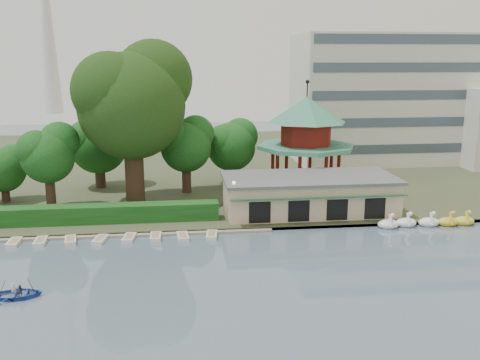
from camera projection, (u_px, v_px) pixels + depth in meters
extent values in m
plane|color=slate|center=(242.00, 312.00, 36.05)|extent=(220.00, 220.00, 0.00)
cube|color=#424930|center=(203.00, 163.00, 86.34)|extent=(220.00, 70.00, 0.40)
cube|color=gray|center=(221.00, 230.00, 52.76)|extent=(220.00, 0.60, 0.30)
cube|color=gray|center=(96.00, 235.00, 51.28)|extent=(34.00, 1.60, 0.24)
cube|color=beige|center=(309.00, 195.00, 58.02)|extent=(18.00, 8.00, 3.60)
cube|color=#595B5E|center=(309.00, 178.00, 57.58)|extent=(18.60, 8.60, 0.30)
cube|color=#194C2D|center=(319.00, 198.00, 53.68)|extent=(18.00, 1.59, 0.45)
cylinder|color=beige|center=(305.00, 184.00, 68.19)|extent=(10.40, 10.40, 1.20)
cylinder|color=#3C8166|center=(306.00, 147.00, 67.11)|extent=(12.40, 12.40, 0.50)
cylinder|color=maroon|center=(306.00, 134.00, 66.75)|extent=(6.40, 6.40, 2.80)
cone|color=#3C8166|center=(307.00, 110.00, 66.08)|extent=(10.00, 10.00, 3.20)
cylinder|color=black|center=(307.00, 89.00, 65.52)|extent=(0.16, 0.16, 1.80)
cube|color=silver|center=(389.00, 98.00, 85.61)|extent=(30.00, 14.00, 20.00)
cone|color=silver|center=(46.00, 13.00, 160.00)|extent=(6.00, 6.00, 60.00)
cube|color=#1B531B|center=(70.00, 215.00, 53.86)|extent=(30.00, 2.00, 1.80)
cylinder|color=black|center=(234.00, 203.00, 54.08)|extent=(0.12, 0.12, 4.00)
sphere|color=beige|center=(234.00, 183.00, 53.61)|extent=(0.36, 0.36, 0.36)
cylinder|color=#3A281C|center=(134.00, 164.00, 61.02)|extent=(2.16, 2.16, 8.96)
sphere|color=#1F3D13|center=(132.00, 106.00, 59.54)|extent=(12.02, 12.02, 12.02)
sphere|color=#1F3D13|center=(153.00, 79.00, 60.93)|extent=(9.01, 9.01, 9.01)
sphere|color=#1F3D13|center=(110.00, 90.00, 57.74)|extent=(8.41, 8.41, 8.41)
cylinder|color=#3A281C|center=(50.00, 188.00, 58.51)|extent=(1.04, 1.04, 4.77)
sphere|color=#1B531B|center=(48.00, 157.00, 57.72)|extent=(5.77, 5.77, 5.77)
sphere|color=#1B531B|center=(59.00, 141.00, 58.36)|extent=(4.33, 4.33, 4.33)
sphere|color=#1B531B|center=(36.00, 149.00, 56.83)|extent=(4.04, 4.04, 4.04)
cylinder|color=#3A281C|center=(5.00, 189.00, 61.88)|extent=(0.92, 0.92, 3.03)
sphere|color=#1B531B|center=(3.00, 170.00, 61.38)|extent=(5.10, 5.10, 5.10)
sphere|color=#1B531B|center=(14.00, 160.00, 62.02)|extent=(3.82, 3.82, 3.82)
cylinder|color=#3A281C|center=(186.00, 174.00, 66.08)|extent=(1.12, 1.12, 4.60)
sphere|color=#1B531B|center=(186.00, 147.00, 65.32)|extent=(6.20, 6.20, 6.20)
sphere|color=#1B531B|center=(195.00, 134.00, 66.03)|extent=(4.65, 4.65, 4.65)
sphere|color=#1B531B|center=(177.00, 140.00, 64.39)|extent=(4.34, 4.34, 4.34)
cylinder|color=#3A281C|center=(231.00, 169.00, 70.71)|extent=(1.15, 1.15, 4.00)
sphere|color=#1B531B|center=(231.00, 147.00, 70.05)|extent=(6.38, 6.38, 6.38)
sphere|color=#1B531B|center=(240.00, 136.00, 70.84)|extent=(4.78, 4.78, 4.78)
sphere|color=#1B531B|center=(223.00, 142.00, 69.12)|extent=(4.47, 4.47, 4.47)
cylinder|color=#3A281C|center=(100.00, 171.00, 68.69)|extent=(1.29, 1.29, 4.40)
sphere|color=#1B531B|center=(99.00, 145.00, 67.97)|extent=(7.18, 7.18, 7.18)
sphere|color=#1B531B|center=(110.00, 133.00, 68.86)|extent=(5.39, 5.39, 5.39)
sphere|color=#1B531B|center=(87.00, 140.00, 66.93)|extent=(5.03, 5.03, 5.03)
ellipsoid|color=white|center=(388.00, 224.00, 53.87)|extent=(2.16, 1.44, 0.99)
cylinder|color=white|center=(391.00, 221.00, 53.21)|extent=(0.26, 0.79, 1.29)
sphere|color=white|center=(392.00, 215.00, 52.78)|extent=(0.44, 0.44, 0.44)
ellipsoid|color=white|center=(406.00, 223.00, 54.39)|extent=(2.16, 1.44, 0.99)
cylinder|color=white|center=(409.00, 219.00, 53.74)|extent=(0.26, 0.79, 1.29)
sphere|color=white|center=(410.00, 214.00, 53.30)|extent=(0.44, 0.44, 0.44)
ellipsoid|color=white|center=(429.00, 222.00, 54.53)|extent=(2.16, 1.44, 0.99)
cylinder|color=white|center=(432.00, 219.00, 53.87)|extent=(0.26, 0.79, 1.29)
sphere|color=white|center=(434.00, 213.00, 53.44)|extent=(0.44, 0.44, 0.44)
ellipsoid|color=gold|center=(448.00, 222.00, 54.67)|extent=(2.16, 1.44, 0.99)
cylinder|color=gold|center=(451.00, 218.00, 54.02)|extent=(0.26, 0.79, 1.29)
sphere|color=gold|center=(453.00, 213.00, 53.58)|extent=(0.44, 0.44, 0.44)
ellipsoid|color=gold|center=(464.00, 221.00, 54.92)|extent=(2.16, 1.44, 0.99)
cylinder|color=gold|center=(467.00, 218.00, 54.27)|extent=(0.26, 0.79, 1.29)
sphere|color=gold|center=(469.00, 212.00, 53.83)|extent=(0.44, 0.44, 0.44)
cube|color=silver|center=(14.00, 242.00, 49.10)|extent=(1.00, 2.30, 0.36)
cube|color=silver|center=(41.00, 241.00, 49.37)|extent=(1.09, 2.34, 0.36)
cube|color=silver|center=(70.00, 240.00, 49.68)|extent=(1.36, 2.43, 0.36)
cube|color=silver|center=(100.00, 240.00, 49.86)|extent=(1.37, 2.43, 0.36)
cube|color=silver|center=(129.00, 238.00, 50.33)|extent=(1.30, 2.41, 0.36)
cube|color=silver|center=(156.00, 237.00, 50.70)|extent=(1.04, 2.32, 0.36)
cube|color=silver|center=(183.00, 236.00, 50.72)|extent=(1.21, 2.38, 0.36)
cube|color=silver|center=(212.00, 235.00, 51.13)|extent=(1.28, 2.41, 0.36)
imported|color=#3356B1|center=(17.00, 291.00, 38.10)|extent=(5.13, 3.84, 1.01)
imported|color=silver|center=(13.00, 289.00, 38.24)|extent=(0.37, 0.26, 0.96)
imported|color=#2E2D44|center=(21.00, 291.00, 37.93)|extent=(0.48, 0.38, 0.93)
cylinder|color=#3A281C|center=(0.00, 294.00, 38.00)|extent=(0.94, 0.29, 2.01)
cylinder|color=#3A281C|center=(35.00, 292.00, 38.27)|extent=(0.94, 0.29, 2.01)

